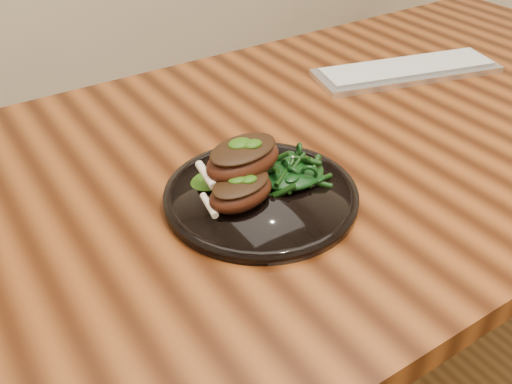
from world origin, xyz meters
TOP-DOWN VIEW (x-y plane):
  - desk at (0.00, 0.00)m, footprint 1.60×0.80m
  - plate at (-0.21, -0.09)m, footprint 0.27×0.27m
  - lamb_chop_front at (-0.25, -0.10)m, footprint 0.11×0.08m
  - lamb_chop_back at (-0.22, -0.06)m, footprint 0.13×0.10m
  - herb_smear at (-0.24, -0.03)m, footprint 0.09×0.06m
  - greens_heap at (-0.16, -0.09)m, footprint 0.10×0.09m
  - keyboard at (0.27, 0.11)m, footprint 0.39×0.21m

SIDE VIEW (x-z plane):
  - desk at x=0.00m, z-range 0.29..1.04m
  - keyboard at x=0.27m, z-range 0.75..0.77m
  - plate at x=-0.21m, z-range 0.75..0.77m
  - herb_smear at x=-0.24m, z-range 0.77..0.77m
  - greens_heap at x=-0.16m, z-range 0.76..0.80m
  - lamb_chop_front at x=-0.25m, z-range 0.77..0.81m
  - lamb_chop_back at x=-0.22m, z-range 0.78..0.84m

